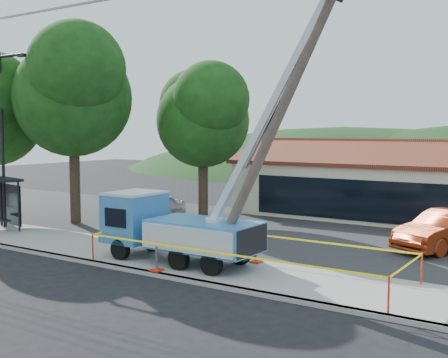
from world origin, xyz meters
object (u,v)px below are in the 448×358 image
leaning_pole (282,108)px  car_silver (153,224)px  utility_truck (177,223)px  car_red (445,252)px  bus_shelter (0,192)px  car_white (150,217)px

leaning_pole → car_silver: 14.69m
utility_truck → car_red: bearing=45.4°
bus_shelter → car_white: (2.91, 7.99, -2.07)m
bus_shelter → car_red: 21.34m
car_silver → car_red: 15.24m
utility_truck → car_silver: 10.03m
utility_truck → car_silver: size_ratio=2.43×
car_silver → car_red: (15.18, 1.30, 0.00)m
bus_shelter → car_silver: size_ratio=0.68×
bus_shelter → car_white: bus_shelter is taller
utility_truck → car_silver: utility_truck is taller
bus_shelter → car_silver: (4.64, 6.32, -2.07)m
utility_truck → car_white: 12.40m
car_silver → leaning_pole: bearing=-32.4°
utility_truck → bus_shelter: size_ratio=3.55×
car_red → car_white: bearing=-158.1°
car_silver → utility_truck: bearing=-45.8°
car_white → bus_shelter: bearing=172.7°
utility_truck → car_red: utility_truck is taller
leaning_pole → car_red: leaning_pole is taller
car_red → car_white: car_red is taller
leaning_pole → car_silver: (-11.58, 6.83, -5.92)m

